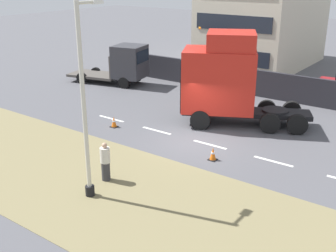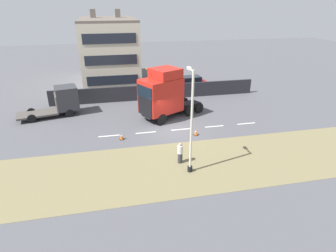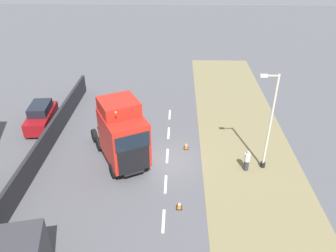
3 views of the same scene
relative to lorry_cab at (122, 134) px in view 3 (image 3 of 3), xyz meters
The scene contains 10 objects.
ground_plane 3.91m from the lorry_cab, behind, with size 120.00×120.00×0.00m, color #515156.
grass_verge 9.36m from the lorry_cab, behind, with size 7.00×44.00×0.01m.
lane_markings 4.03m from the lorry_cab, 161.11° to the right, with size 0.16×14.60×0.00m.
boundary_wall 6.19m from the lorry_cab, ahead, with size 0.25×24.00×1.74m.
lorry_cab is the anchor object (origin of this frame).
parked_car 9.29m from the lorry_cab, 32.86° to the right, with size 2.19×4.53×2.06m.
lamp_post 9.75m from the lorry_cab, behind, with size 1.29×0.34×6.96m.
pedestrian 8.73m from the lorry_cab, behind, with size 0.39×0.39×1.60m.
traffic_cone_lead 6.23m from the lorry_cab, 132.20° to the left, with size 0.36×0.36×0.58m.
traffic_cone_trailing 5.34m from the lorry_cab, 155.61° to the right, with size 0.36×0.36×0.58m.
Camera 3 is at (-0.69, 19.09, 14.25)m, focal length 35.00 mm.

